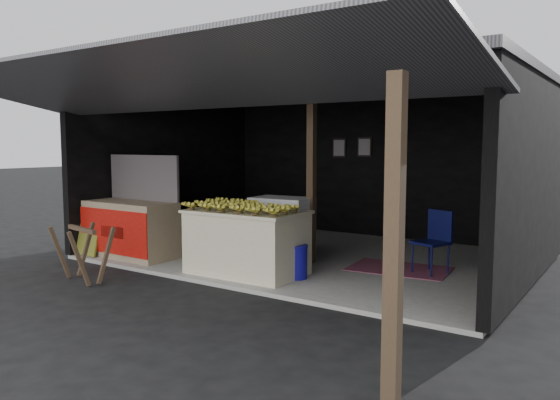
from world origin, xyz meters
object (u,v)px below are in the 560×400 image
Objects in this scene: banana_table at (247,242)px; neighbor_stall at (131,226)px; sawhorse at (82,247)px; plastic_chair at (435,236)px; water_barrel at (296,263)px; white_crate at (282,229)px.

neighbor_stall is (-2.43, -0.11, 0.04)m from banana_table.
sawhorse is 5.18m from plastic_chair.
neighbor_stall is 3.23m from water_barrel.
water_barrel is (0.84, -0.86, -0.30)m from white_crate.
water_barrel is at bearing -114.32° from plastic_chair.
white_crate is at bearing 68.28° from sawhorse.
sawhorse is at bearing -65.31° from neighbor_stall.
sawhorse is at bearing -128.27° from white_crate.
banana_table is 2.09× the size of sawhorse.
banana_table is at bearing -122.52° from plastic_chair.
white_crate is 3.10m from sawhorse.
plastic_chair is (4.08, 3.18, 0.11)m from sawhorse.
white_crate is at bearing 26.47° from neighbor_stall.
water_barrel is at bearing 45.81° from sawhorse.
plastic_chair is at bearing 20.80° from neighbor_stall.
neighbor_stall is at bearing -158.74° from white_crate.
plastic_chair is at bearing 33.94° from banana_table.
sawhorse is at bearing -140.83° from banana_table.
banana_table is at bearing -90.62° from white_crate.
banana_table is 3.82× the size of water_barrel.
banana_table is 2.36m from sawhorse.
banana_table is at bearing -167.01° from water_barrel.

